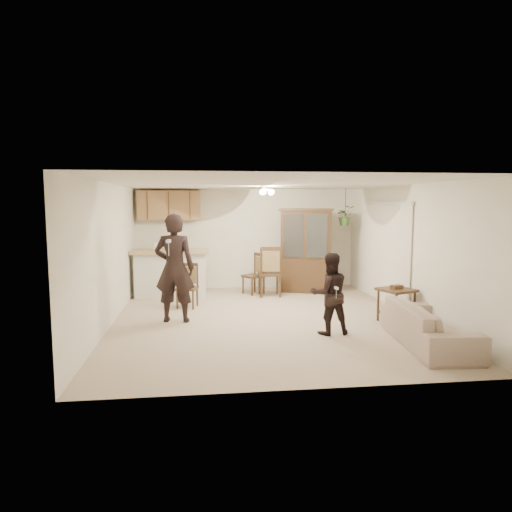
{
  "coord_description": "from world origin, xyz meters",
  "views": [
    {
      "loc": [
        -1.15,
        -8.23,
        2.16
      ],
      "look_at": [
        -0.1,
        0.4,
        1.14
      ],
      "focal_mm": 32.0,
      "sensor_mm": 36.0,
      "label": 1
    }
  ],
  "objects": [
    {
      "name": "side_table",
      "position": [
        2.36,
        -0.48,
        0.32
      ],
      "size": [
        0.72,
        0.72,
        0.68
      ],
      "rotation": [
        0.0,
        0.0,
        0.37
      ],
      "color": "#332112",
      "rests_on": "floor"
    },
    {
      "name": "ceiling_fixture",
      "position": [
        0.2,
        1.2,
        2.4
      ],
      "size": [
        0.36,
        0.36,
        0.2
      ],
      "primitive_type": null,
      "color": "#FFE7BF",
      "rests_on": "ceiling"
    },
    {
      "name": "wall_right",
      "position": [
        2.75,
        0.0,
        1.25
      ],
      "size": [
        0.02,
        6.5,
        2.5
      ],
      "primitive_type": "cube",
      "color": "white",
      "rests_on": "ground"
    },
    {
      "name": "china_hutch",
      "position": [
        1.37,
        2.5,
        1.0
      ],
      "size": [
        1.37,
        0.86,
        2.02
      ],
      "rotation": [
        0.0,
        0.0,
        -0.31
      ],
      "color": "#332112",
      "rests_on": "floor"
    },
    {
      "name": "floor",
      "position": [
        0.0,
        0.0,
        0.0
      ],
      "size": [
        6.5,
        6.5,
        0.0
      ],
      "primitive_type": "plane",
      "color": "#C1AA92",
      "rests_on": "ground"
    },
    {
      "name": "controller_adult",
      "position": [
        -1.69,
        -0.42,
        1.51
      ],
      "size": [
        0.08,
        0.18,
        0.05
      ],
      "primitive_type": "cube",
      "rotation": [
        0.0,
        0.0,
        3.0
      ],
      "color": "silver",
      "rests_on": "adult"
    },
    {
      "name": "plant_cord",
      "position": [
        2.3,
        2.4,
        2.17
      ],
      "size": [
        0.01,
        0.01,
        0.65
      ],
      "primitive_type": "cylinder",
      "color": "black",
      "rests_on": "ceiling"
    },
    {
      "name": "controller_child",
      "position": [
        0.96,
        -1.38,
        0.83
      ],
      "size": [
        0.04,
        0.12,
        0.04
      ],
      "primitive_type": "cube",
      "rotation": [
        0.0,
        0.0,
        3.2
      ],
      "color": "silver",
      "rests_on": "child"
    },
    {
      "name": "chair_hutch_left",
      "position": [
        0.08,
        2.39,
        0.27
      ],
      "size": [
        0.59,
        0.59,
        0.97
      ],
      "rotation": [
        0.0,
        0.0,
        -1.03
      ],
      "color": "#332112",
      "rests_on": "floor"
    },
    {
      "name": "upper_cabinets",
      "position": [
        -1.9,
        3.07,
        2.1
      ],
      "size": [
        1.5,
        0.34,
        0.7
      ],
      "primitive_type": "cube",
      "color": "#956541",
      "rests_on": "wall_back"
    },
    {
      "name": "sofa",
      "position": [
        2.27,
        -1.82,
        0.37
      ],
      "size": [
        0.9,
        1.93,
        0.73
      ],
      "primitive_type": "imported",
      "rotation": [
        0.0,
        0.0,
        1.48
      ],
      "color": "beige",
      "rests_on": "floor"
    },
    {
      "name": "bar_top",
      "position": [
        -1.85,
        2.35,
        1.05
      ],
      "size": [
        1.75,
        0.7,
        0.08
      ],
      "primitive_type": "cube",
      "color": "tan",
      "rests_on": "breakfast_bar"
    },
    {
      "name": "breakfast_bar",
      "position": [
        -1.85,
        2.35,
        0.5
      ],
      "size": [
        1.6,
        0.55,
        1.0
      ],
      "primitive_type": "cube",
      "color": "silver",
      "rests_on": "floor"
    },
    {
      "name": "child",
      "position": [
        0.94,
        -1.07,
        0.68
      ],
      "size": [
        0.68,
        0.55,
        1.35
      ],
      "primitive_type": "imported",
      "rotation": [
        0.0,
        0.0,
        3.2
      ],
      "color": "black",
      "rests_on": "floor"
    },
    {
      "name": "chair_hutch_right",
      "position": [
        0.42,
        2.11,
        0.33
      ],
      "size": [
        0.53,
        0.53,
        1.17
      ],
      "rotation": [
        0.0,
        0.0,
        3.12
      ],
      "color": "#332112",
      "rests_on": "floor"
    },
    {
      "name": "chair_bar",
      "position": [
        -1.45,
        1.15,
        0.26
      ],
      "size": [
        0.49,
        0.49,
        0.91
      ],
      "rotation": [
        0.0,
        0.0,
        -0.26
      ],
      "color": "#332112",
      "rests_on": "floor"
    },
    {
      "name": "wall_left",
      "position": [
        -2.75,
        0.0,
        1.25
      ],
      "size": [
        0.02,
        6.5,
        2.5
      ],
      "primitive_type": "cube",
      "color": "white",
      "rests_on": "ground"
    },
    {
      "name": "adult",
      "position": [
        -1.63,
        0.04,
        0.9
      ],
      "size": [
        0.71,
        0.52,
        1.8
      ],
      "primitive_type": "imported",
      "rotation": [
        0.0,
        0.0,
        3.0
      ],
      "color": "black",
      "rests_on": "floor"
    },
    {
      "name": "hanging_plant",
      "position": [
        2.3,
        2.4,
        1.85
      ],
      "size": [
        0.43,
        0.37,
        0.48
      ],
      "primitive_type": "imported",
      "color": "#375E25",
      "rests_on": "ceiling"
    },
    {
      "name": "wall_back",
      "position": [
        0.0,
        3.25,
        1.25
      ],
      "size": [
        5.5,
        0.02,
        2.5
      ],
      "primitive_type": "cube",
      "color": "white",
      "rests_on": "ground"
    },
    {
      "name": "wall_front",
      "position": [
        0.0,
        -3.25,
        1.25
      ],
      "size": [
        5.5,
        0.02,
        2.5
      ],
      "primitive_type": "cube",
      "color": "white",
      "rests_on": "ground"
    },
    {
      "name": "vertical_blinds",
      "position": [
        2.71,
        0.9,
        1.1
      ],
      "size": [
        0.06,
        2.3,
        2.1
      ],
      "primitive_type": null,
      "color": "white",
      "rests_on": "wall_right"
    },
    {
      "name": "ceiling",
      "position": [
        0.0,
        0.0,
        2.5
      ],
      "size": [
        5.5,
        6.5,
        0.02
      ],
      "primitive_type": "cube",
      "color": "white",
      "rests_on": "wall_back"
    }
  ]
}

